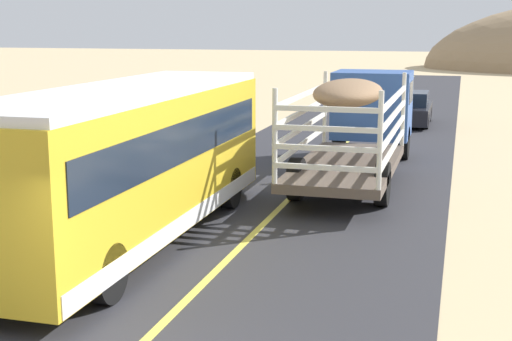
{
  "coord_description": "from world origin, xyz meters",
  "views": [
    {
      "loc": [
        4.16,
        -6.9,
        4.44
      ],
      "look_at": [
        0.0,
        7.84,
        1.38
      ],
      "focal_mm": 51.29,
      "sensor_mm": 36.0,
      "label": 1
    }
  ],
  "objects": [
    {
      "name": "livestock_truck",
      "position": [
        1.29,
        15.43,
        1.79
      ],
      "size": [
        2.53,
        9.7,
        3.02
      ],
      "color": "#3359A5",
      "rests_on": "road_surface"
    },
    {
      "name": "bus",
      "position": [
        -2.28,
        6.45,
        1.75
      ],
      "size": [
        2.54,
        10.0,
        3.21
      ],
      "color": "gold",
      "rests_on": "road_surface"
    },
    {
      "name": "car_far",
      "position": [
        1.94,
        26.5,
        0.69
      ],
      "size": [
        1.8,
        4.4,
        1.46
      ],
      "color": "black",
      "rests_on": "road_surface"
    }
  ]
}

